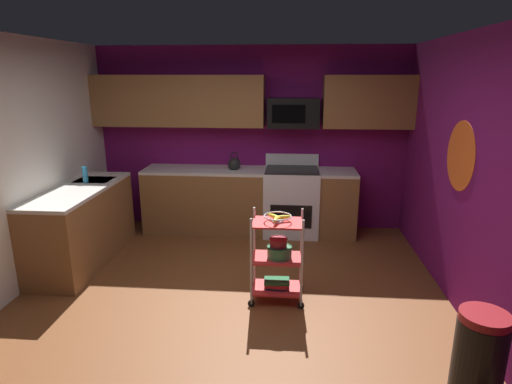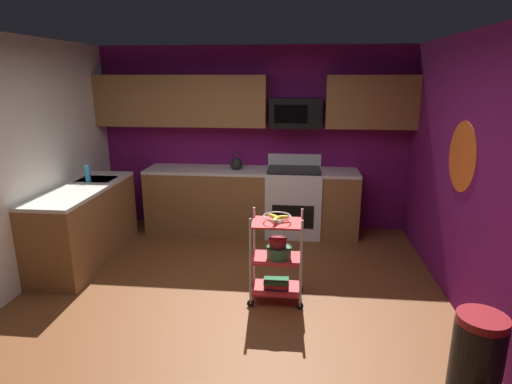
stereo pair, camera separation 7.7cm
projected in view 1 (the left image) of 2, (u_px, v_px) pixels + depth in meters
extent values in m
cube|color=brown|center=(229.00, 308.00, 4.19)|extent=(4.40, 4.80, 0.04)
cube|color=#6B1156|center=(251.00, 139.00, 6.18)|extent=(4.52, 0.06, 2.60)
cube|color=#6B1156|center=(483.00, 183.00, 3.66)|extent=(0.06, 4.80, 2.60)
cylinder|color=#E5591E|center=(460.00, 156.00, 4.08)|extent=(0.00, 0.68, 0.68)
cube|color=brown|center=(249.00, 202.00, 6.09)|extent=(2.98, 0.60, 0.88)
cube|color=silver|center=(249.00, 171.00, 5.97)|extent=(2.98, 0.60, 0.04)
cube|color=brown|center=(83.00, 227.00, 5.11)|extent=(0.60, 1.74, 0.88)
cube|color=silver|center=(78.00, 190.00, 4.99)|extent=(0.60, 1.74, 0.04)
cube|color=#B7BABC|center=(95.00, 186.00, 5.41)|extent=(0.44, 0.36, 0.16)
cube|color=white|center=(291.00, 202.00, 6.04)|extent=(0.76, 0.64, 0.92)
cube|color=black|center=(291.00, 217.00, 5.75)|extent=(0.56, 0.01, 0.32)
cube|color=white|center=(292.00, 160.00, 6.17)|extent=(0.76, 0.06, 0.18)
cube|color=black|center=(292.00, 170.00, 5.91)|extent=(0.72, 0.60, 0.02)
cube|color=brown|center=(178.00, 101.00, 5.92)|extent=(2.40, 0.33, 0.70)
cube|color=brown|center=(368.00, 102.00, 5.72)|extent=(1.20, 0.33, 0.70)
cube|color=black|center=(293.00, 113.00, 5.81)|extent=(0.70, 0.38, 0.40)
cube|color=black|center=(289.00, 114.00, 5.63)|extent=(0.44, 0.01, 0.24)
cylinder|color=silver|center=(251.00, 262.00, 4.06)|extent=(0.02, 0.02, 0.88)
cylinder|color=black|center=(251.00, 303.00, 4.18)|extent=(0.07, 0.02, 0.07)
cylinder|color=silver|center=(302.00, 264.00, 4.02)|extent=(0.02, 0.02, 0.88)
cylinder|color=black|center=(301.00, 306.00, 4.14)|extent=(0.07, 0.02, 0.07)
cylinder|color=silver|center=(254.00, 248.00, 4.39)|extent=(0.02, 0.02, 0.88)
cylinder|color=black|center=(254.00, 287.00, 4.51)|extent=(0.07, 0.02, 0.07)
cylinder|color=silver|center=(301.00, 250.00, 4.35)|extent=(0.02, 0.02, 0.88)
cylinder|color=black|center=(300.00, 288.00, 4.47)|extent=(0.07, 0.02, 0.07)
cube|color=red|center=(277.00, 288.00, 4.30)|extent=(0.49, 0.35, 0.02)
cube|color=red|center=(277.00, 258.00, 4.21)|extent=(0.49, 0.35, 0.02)
cube|color=red|center=(278.00, 223.00, 4.11)|extent=(0.49, 0.35, 0.02)
torus|color=silver|center=(278.00, 216.00, 4.09)|extent=(0.27, 0.27, 0.01)
cylinder|color=silver|center=(278.00, 221.00, 4.11)|extent=(0.12, 0.12, 0.02)
ellipsoid|color=yellow|center=(283.00, 217.00, 4.11)|extent=(0.17, 0.09, 0.04)
ellipsoid|color=yellow|center=(274.00, 216.00, 4.13)|extent=(0.15, 0.14, 0.04)
ellipsoid|color=yellow|center=(276.00, 219.00, 4.05)|extent=(0.08, 0.17, 0.04)
cylinder|color=#387F4C|center=(279.00, 252.00, 4.19)|extent=(0.24, 0.24, 0.11)
torus|color=#387F4C|center=(279.00, 247.00, 4.18)|extent=(0.25, 0.25, 0.01)
cylinder|color=maroon|center=(278.00, 242.00, 4.18)|extent=(0.17, 0.17, 0.08)
torus|color=maroon|center=(278.00, 239.00, 4.17)|extent=(0.18, 0.18, 0.01)
cube|color=#1E4C8C|center=(277.00, 286.00, 4.29)|extent=(0.22, 0.16, 0.02)
cube|color=#B22626|center=(277.00, 284.00, 4.29)|extent=(0.23, 0.19, 0.04)
cube|color=#26723F|center=(277.00, 281.00, 4.28)|extent=(0.26, 0.17, 0.03)
sphere|color=black|center=(234.00, 164.00, 5.96)|extent=(0.18, 0.18, 0.18)
sphere|color=black|center=(234.00, 158.00, 5.93)|extent=(0.03, 0.03, 0.03)
cone|color=black|center=(240.00, 163.00, 5.95)|extent=(0.09, 0.04, 0.06)
torus|color=black|center=(234.00, 156.00, 5.93)|extent=(0.12, 0.01, 0.12)
cylinder|color=#2D8CBF|center=(85.00, 174.00, 5.22)|extent=(0.06, 0.06, 0.20)
cylinder|color=black|center=(478.00, 360.00, 2.94)|extent=(0.34, 0.34, 0.60)
cylinder|color=maroon|center=(485.00, 318.00, 2.85)|extent=(0.33, 0.33, 0.06)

